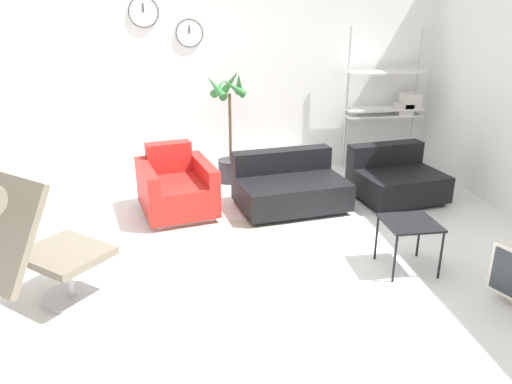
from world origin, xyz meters
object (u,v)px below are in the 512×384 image
(couch_second, at_px, (395,180))
(side_table, at_px, (410,227))
(shelf_unit, at_px, (394,101))
(armchair_red, at_px, (176,189))
(lounge_chair, at_px, (15,231))
(potted_plant, at_px, (230,141))
(couch_low, at_px, (289,188))

(couch_second, xyz_separation_m, side_table, (-0.57, -1.59, 0.17))
(side_table, distance_m, shelf_unit, 2.92)
(armchair_red, bearing_deg, lounge_chair, 48.08)
(couch_second, distance_m, potted_plant, 2.05)
(potted_plant, bearing_deg, armchair_red, -125.93)
(lounge_chair, bearing_deg, potted_plant, 98.71)
(armchair_red, height_order, shelf_unit, shelf_unit)
(lounge_chair, distance_m, potted_plant, 3.27)
(potted_plant, height_order, shelf_unit, shelf_unit)
(couch_low, xyz_separation_m, couch_second, (1.26, 0.08, 0.00))
(armchair_red, bearing_deg, couch_second, 168.73)
(armchair_red, height_order, couch_second, armchair_red)
(lounge_chair, bearing_deg, couch_second, 68.67)
(armchair_red, xyz_separation_m, shelf_unit, (2.89, 1.17, 0.66))
(potted_plant, bearing_deg, lounge_chair, -121.70)
(couch_low, height_order, couch_second, same)
(armchair_red, distance_m, couch_low, 1.23)
(armchair_red, xyz_separation_m, potted_plant, (0.67, 0.93, 0.27))
(shelf_unit, bearing_deg, couch_second, -109.19)
(couch_low, bearing_deg, lounge_chair, 29.84)
(lounge_chair, relative_size, couch_second, 1.13)
(couch_second, bearing_deg, potted_plant, -34.48)
(potted_plant, bearing_deg, couch_low, -59.64)
(couch_low, relative_size, shelf_unit, 0.67)
(couch_low, xyz_separation_m, side_table, (0.69, -1.51, 0.17))
(side_table, bearing_deg, shelf_unit, 70.44)
(couch_second, distance_m, shelf_unit, 1.38)
(couch_low, relative_size, potted_plant, 0.90)
(side_table, bearing_deg, couch_low, 114.59)
(lounge_chair, relative_size, side_table, 2.68)
(lounge_chair, xyz_separation_m, shelf_unit, (3.93, 3.02, 0.22))
(side_table, height_order, potted_plant, potted_plant)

